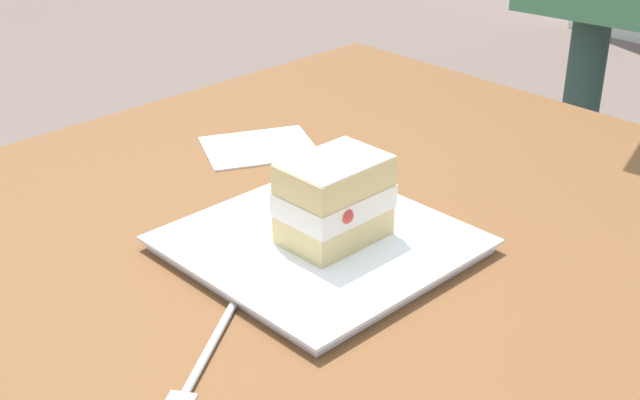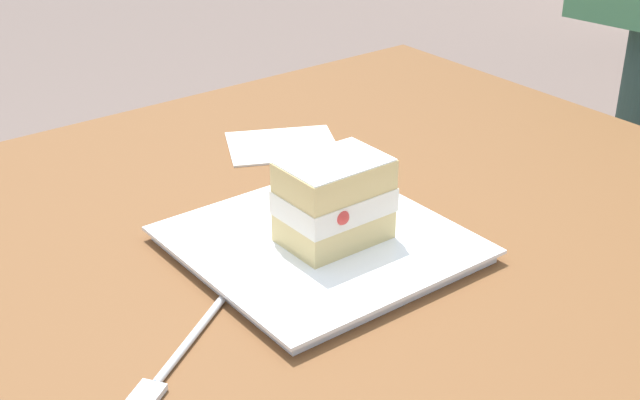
% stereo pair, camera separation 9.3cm
% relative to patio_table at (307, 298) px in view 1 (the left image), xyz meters
% --- Properties ---
extents(patio_table, '(1.10, 0.89, 0.77)m').
position_rel_patio_table_xyz_m(patio_table, '(0.00, 0.00, 0.00)').
color(patio_table, brown).
rests_on(patio_table, ground).
extents(dessert_plate, '(0.29, 0.29, 0.02)m').
position_rel_patio_table_xyz_m(dessert_plate, '(-0.05, -0.08, 0.13)').
color(dessert_plate, white).
rests_on(dessert_plate, patio_table).
extents(cake_slice, '(0.11, 0.09, 0.09)m').
position_rel_patio_table_xyz_m(cake_slice, '(-0.04, -0.09, 0.19)').
color(cake_slice, '#E0C17A').
rests_on(cake_slice, dessert_plate).
extents(dessert_fork, '(0.15, 0.11, 0.01)m').
position_rel_patio_table_xyz_m(dessert_fork, '(-0.27, -0.15, 0.13)').
color(dessert_fork, silver).
rests_on(dessert_fork, patio_table).
extents(paper_napkin, '(0.19, 0.17, 0.00)m').
position_rel_patio_table_xyz_m(paper_napkin, '(0.08, 0.19, 0.12)').
color(paper_napkin, silver).
rests_on(paper_napkin, patio_table).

